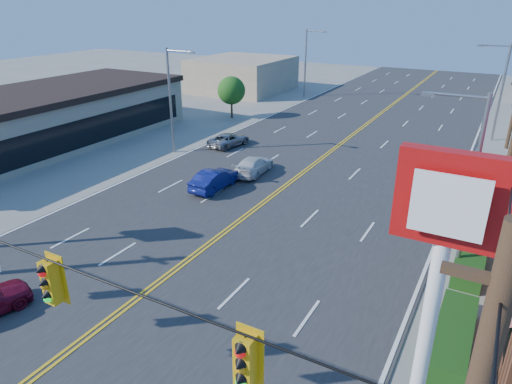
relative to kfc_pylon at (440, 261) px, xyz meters
The scene contains 13 objects.
road 20.33m from the kfc_pylon, 124.51° to the left, with size 20.00×120.00×0.06m, color #2D2D30.
kfc_pylon is the anchor object (origin of this frame).
strip_mall 36.05m from the kfc_pylon, 157.01° to the left, with size 10.40×26.40×4.40m.
streetlight_se 10.12m from the kfc_pylon, 91.18° to the left, with size 2.55×0.25×8.00m.
streetlight_ne 34.03m from the kfc_pylon, 90.35° to the left, with size 2.55×0.25×8.00m.
streetlight_sw 28.31m from the kfc_pylon, 140.45° to the left, with size 2.55×0.25×8.00m.
streetlight_nw 49.13m from the kfc_pylon, 116.35° to the left, with size 2.55×0.25×8.00m.
utility_pole_near 14.17m from the kfc_pylon, 85.10° to the left, with size 0.28×0.28×8.40m, color #47301E.
tree_west 38.56m from the kfc_pylon, 128.66° to the left, with size 2.80×2.80×4.20m.
bld_west_far 53.97m from the kfc_pylon, 125.17° to the left, with size 11.00×12.00×4.20m, color tan.
car_blue 20.42m from the kfc_pylon, 138.54° to the left, with size 1.36×3.91×1.29m, color navy.
car_white 22.47m from the kfc_pylon, 129.90° to the left, with size 1.65×4.06×1.18m, color silver.
car_silver 29.09m from the kfc_pylon, 131.51° to the left, with size 1.78×3.85×1.07m, color gray.
Camera 1 is at (11.64, -5.28, 11.21)m, focal length 32.00 mm.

